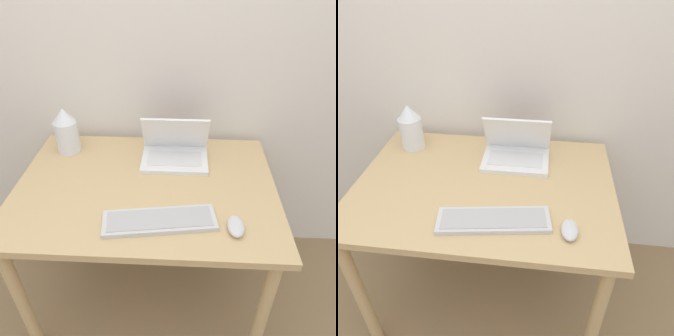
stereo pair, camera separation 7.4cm
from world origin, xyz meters
TOP-DOWN VIEW (x-y plane):
  - wall_back at (0.00, 0.83)m, footprint 6.00×0.05m
  - desk at (0.00, 0.38)m, footprint 1.06×0.76m
  - laptop at (0.11, 0.57)m, footprint 0.29×0.22m
  - keyboard at (0.07, 0.16)m, footprint 0.42×0.18m
  - mouse at (0.34, 0.14)m, footprint 0.06×0.10m
  - vase at (-0.39, 0.62)m, footprint 0.10×0.10m

SIDE VIEW (x-z plane):
  - desk at x=0.00m, z-range 0.27..0.99m
  - keyboard at x=0.07m, z-range 0.72..0.74m
  - mouse at x=0.34m, z-range 0.72..0.75m
  - laptop at x=0.11m, z-range 0.66..0.87m
  - vase at x=-0.39m, z-range 0.72..0.94m
  - wall_back at x=0.00m, z-range 0.00..2.50m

